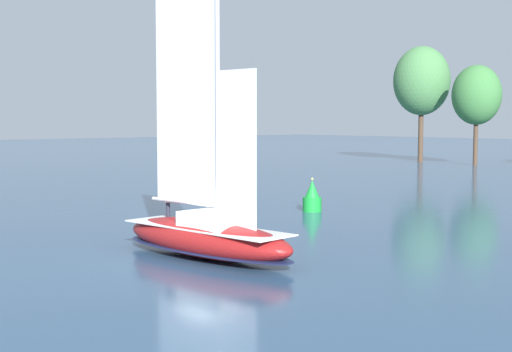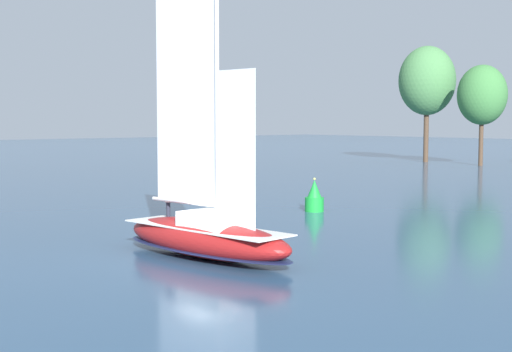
% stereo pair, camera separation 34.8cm
% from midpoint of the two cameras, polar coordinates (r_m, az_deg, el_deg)
% --- Properties ---
extents(ground_plane, '(400.00, 400.00, 0.00)m').
position_cam_midpoint_polar(ground_plane, '(32.70, -4.33, -6.50)').
color(ground_plane, '#2D4C6B').
extents(tree_shore_left, '(8.34, 8.34, 17.17)m').
position_cam_midpoint_polar(tree_shore_left, '(109.27, 13.02, 7.41)').
color(tree_shore_left, '#4C3828').
rests_on(tree_shore_left, ground).
extents(tree_shore_right, '(6.69, 6.69, 13.77)m').
position_cam_midpoint_polar(tree_shore_right, '(102.51, 17.14, 6.20)').
color(tree_shore_right, '#4C3828').
rests_on(tree_shore_right, ground).
extents(sailboat_main, '(10.52, 3.99, 14.11)m').
position_cam_midpoint_polar(sailboat_main, '(32.49, -4.33, -4.58)').
color(sailboat_main, maroon).
rests_on(sailboat_main, ground).
extents(channel_buoy, '(1.29, 1.29, 2.31)m').
position_cam_midpoint_polar(channel_buoy, '(48.84, 4.31, -1.76)').
color(channel_buoy, green).
rests_on(channel_buoy, ground).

